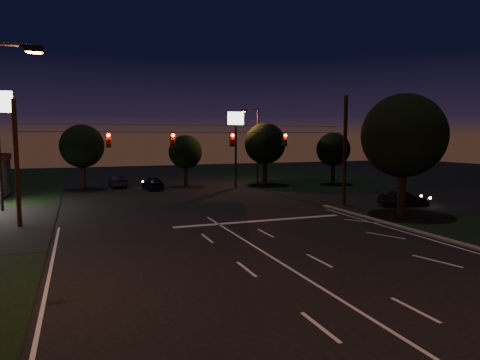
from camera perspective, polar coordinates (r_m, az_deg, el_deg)
name	(u,v)px	position (r m, az deg, el deg)	size (l,w,h in m)	color
ground	(306,279)	(17.83, 8.82, -12.86)	(140.00, 140.00, 0.00)	black
cross_street_right	(411,199)	(42.18, 21.88, -2.37)	(20.00, 16.00, 0.02)	black
center_line	(416,347)	(13.34, 22.45, -19.86)	(0.14, 40.00, 0.01)	silver
stop_bar	(261,221)	(29.10, 2.77, -5.46)	(12.00, 0.50, 0.01)	silver
utility_pole_right	(344,206)	(36.45, 13.64, -3.34)	(0.30, 0.30, 9.00)	black
utility_pole_left	(20,227)	(30.42, -27.27, -5.62)	(0.28, 0.28, 8.00)	black
signal_span	(203,139)	(30.80, -4.92, 5.44)	(24.00, 0.40, 1.56)	black
pole_sign_right	(236,132)	(47.58, -0.57, 6.47)	(1.80, 0.30, 8.40)	black
street_light_right_far	(256,140)	(50.63, 2.10, 5.30)	(2.20, 0.35, 9.00)	black
tree_right_near	(402,137)	(33.13, 20.81, 5.41)	(6.00, 6.00, 8.76)	black
tree_far_b	(82,147)	(48.80, -20.29, 4.18)	(4.60, 4.60, 6.98)	black
tree_far_c	(185,152)	(49.15, -7.30, 3.67)	(3.80, 3.80, 5.86)	black
tree_far_d	(265,144)	(50.15, 3.31, 4.81)	(4.80, 4.80, 7.30)	black
tree_far_e	(333,150)	(52.21, 12.28, 3.95)	(4.00, 4.00, 6.18)	black
car_oncoming_a	(153,183)	(46.91, -11.54, -0.43)	(1.63, 4.06, 1.38)	black
car_oncoming_b	(117,181)	(49.89, -16.05, -0.11)	(1.57, 4.51, 1.48)	black
car_cross	(404,199)	(37.56, 20.99, -2.34)	(1.73, 4.24, 1.23)	black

